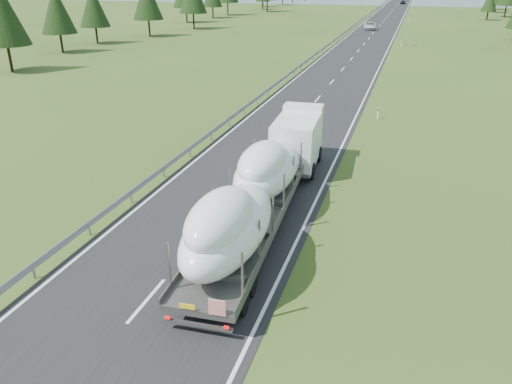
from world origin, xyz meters
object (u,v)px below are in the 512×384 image
(boat_truck, at_px, (262,181))
(distant_car_dark, at_px, (403,2))
(highway_sign, at_px, (406,36))
(distant_van, at_px, (370,26))

(boat_truck, distance_m, distant_car_dark, 206.08)
(boat_truck, relative_size, distant_car_dark, 4.40)
(boat_truck, bearing_deg, highway_sign, 86.17)
(distant_van, height_order, distant_car_dark, distant_van)
(highway_sign, relative_size, distant_car_dark, 0.56)
(highway_sign, xyz_separation_m, distant_car_dark, (-5.34, 133.98, -1.02))
(distant_car_dark, bearing_deg, boat_truck, -85.83)
(boat_truck, xyz_separation_m, distant_van, (-3.79, 98.99, -1.47))
(highway_sign, relative_size, boat_truck, 0.13)
(highway_sign, height_order, distant_van, highway_sign)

